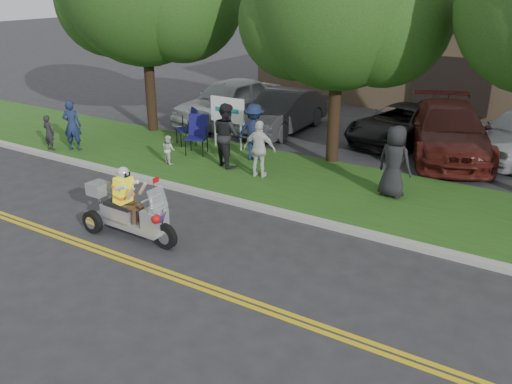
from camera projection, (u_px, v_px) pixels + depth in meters
The scene contains 22 objects.
ground at pixel (160, 255), 11.01m from camera, with size 120.00×120.00×0.00m, color #28282B.
centerline_near at pixel (140, 267), 10.56m from camera, with size 60.00×0.10×0.01m, color gold.
centerline_far at pixel (145, 263), 10.68m from camera, with size 60.00×0.10×0.01m, color gold.
curb at pixel (242, 203), 13.39m from camera, with size 60.00×0.25×0.12m, color #A8A89E.
grass_verge at pixel (285, 178), 15.09m from camera, with size 60.00×4.00×0.10m, color #264E14.
commercial_building at pixel (475, 55), 24.22m from camera, with size 18.00×8.20×4.00m.
tree_mid at pixel (342, 10), 14.80m from camera, with size 5.88×4.80×7.05m.
business_sign at pixel (227, 113), 17.18m from camera, with size 1.25×0.06×1.75m.
trike_scooter at pixel (128, 213), 11.63m from camera, with size 2.43×0.82×1.59m.
lawn_chair_a at pixel (190, 124), 17.77m from camera, with size 0.88×0.88×1.18m.
lawn_chair_b at pixel (197, 132), 16.87m from camera, with size 0.82×0.83×1.20m.
spectator_adult_left at pixel (72, 125), 17.12m from camera, with size 0.59×0.38×1.61m, color #1A2548.
spectator_adult_mid at pixel (227, 135), 15.61m from camera, with size 0.90×0.70×1.85m, color black.
spectator_adult_right at pixel (260, 149), 14.78m from camera, with size 0.93×0.39×1.58m, color silver.
spectator_chair_a at pixel (254, 132), 16.14m from camera, with size 1.11×0.64×1.71m, color #192347.
spectator_chair_b at pixel (394, 161), 13.40m from camera, with size 0.89×0.58×1.83m, color black.
child_left at pixel (49, 133), 17.20m from camera, with size 0.41×0.27×1.13m, color black.
child_right at pixel (169, 149), 15.97m from camera, with size 0.42×0.32×0.86m, color silver.
parked_car_far_left at pixel (229, 101), 20.82m from camera, with size 1.99×4.95×1.69m, color #B8BBBF.
parked_car_left at pixel (282, 112), 19.58m from camera, with size 1.57×4.51×1.48m, color #2C2C2E.
parked_car_mid at pixel (401, 124), 18.37m from camera, with size 2.08×4.51×1.25m, color black.
parked_car_right at pixel (448, 131), 16.93m from camera, with size 2.24×5.50×1.60m, color #4E1812.
Camera 1 is at (6.86, -7.22, 5.26)m, focal length 38.00 mm.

